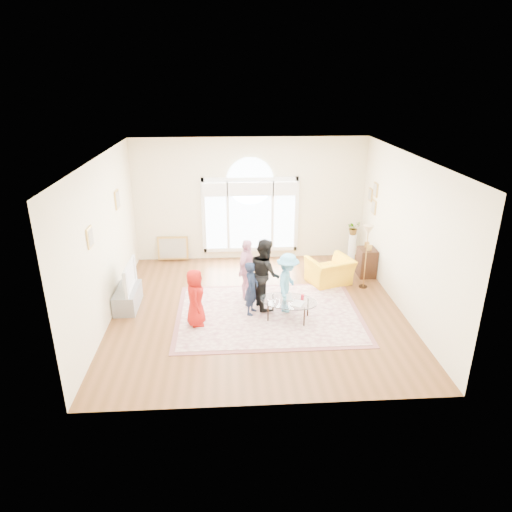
{
  "coord_description": "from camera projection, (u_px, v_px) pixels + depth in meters",
  "views": [
    {
      "loc": [
        -0.58,
        -8.52,
        4.61
      ],
      "look_at": [
        -0.02,
        0.3,
        1.1
      ],
      "focal_mm": 32.0,
      "sensor_mm": 36.0,
      "label": 1
    }
  ],
  "objects": [
    {
      "name": "plant_pedestal",
      "position": [
        352.0,
        247.0,
        12.16
      ],
      "size": [
        0.2,
        0.2,
        0.7
      ],
      "primitive_type": "cylinder",
      "color": "white",
      "rests_on": "ground"
    },
    {
      "name": "child_black",
      "position": [
        265.0,
        274.0,
        9.48
      ],
      "size": [
        0.72,
        0.84,
        1.5
      ],
      "primitive_type": "imported",
      "rotation": [
        0.0,
        0.0,
        1.8
      ],
      "color": "black",
      "rests_on": "area_rug"
    },
    {
      "name": "child_red",
      "position": [
        195.0,
        297.0,
        8.84
      ],
      "size": [
        0.39,
        0.58,
        1.16
      ],
      "primitive_type": "imported",
      "rotation": [
        0.0,
        0.0,
        1.62
      ],
      "color": "#AD150E",
      "rests_on": "area_rug"
    },
    {
      "name": "tv_console",
      "position": [
        128.0,
        298.0,
        9.68
      ],
      "size": [
        0.45,
        1.0,
        0.42
      ],
      "primitive_type": "cube",
      "color": "gray",
      "rests_on": "ground"
    },
    {
      "name": "child_navy",
      "position": [
        252.0,
        288.0,
        9.26
      ],
      "size": [
        0.4,
        0.48,
        1.13
      ],
      "primitive_type": "imported",
      "rotation": [
        0.0,
        0.0,
        1.21
      ],
      "color": "#172139",
      "rests_on": "area_rug"
    },
    {
      "name": "television",
      "position": [
        126.0,
        276.0,
        9.49
      ],
      "size": [
        0.17,
        1.01,
        0.58
      ],
      "color": "black",
      "rests_on": "tv_console"
    },
    {
      "name": "coffee_table",
      "position": [
        288.0,
        301.0,
        9.12
      ],
      "size": [
        1.33,
        1.07,
        0.54
      ],
      "rotation": [
        0.0,
        0.0,
        -0.34
      ],
      "color": "silver",
      "rests_on": "ground"
    },
    {
      "name": "child_blue",
      "position": [
        288.0,
        283.0,
        9.34
      ],
      "size": [
        0.72,
        0.93,
        1.26
      ],
      "primitive_type": "imported",
      "rotation": [
        0.0,
        0.0,
        1.23
      ],
      "color": "#5EB5DF",
      "rests_on": "area_rug"
    },
    {
      "name": "child_pink",
      "position": [
        247.0,
        269.0,
        9.94
      ],
      "size": [
        0.61,
        0.84,
        1.32
      ],
      "primitive_type": "imported",
      "rotation": [
        0.0,
        0.0,
        1.16
      ],
      "color": "#F2A9C4",
      "rests_on": "area_rug"
    },
    {
      "name": "area_rug",
      "position": [
        269.0,
        314.0,
        9.44
      ],
      "size": [
        3.6,
        2.6,
        0.02
      ],
      "primitive_type": "cube",
      "color": "beige",
      "rests_on": "ground"
    },
    {
      "name": "ground",
      "position": [
        258.0,
        310.0,
        9.64
      ],
      "size": [
        6.0,
        6.0,
        0.0
      ],
      "primitive_type": "plane",
      "color": "brown",
      "rests_on": "ground"
    },
    {
      "name": "floor_lamp",
      "position": [
        368.0,
        235.0,
        10.2
      ],
      "size": [
        0.26,
        0.26,
        1.51
      ],
      "color": "black",
      "rests_on": "ground"
    },
    {
      "name": "leaning_picture",
      "position": [
        174.0,
        260.0,
        12.21
      ],
      "size": [
        0.8,
        0.14,
        0.62
      ],
      "primitive_type": "cube",
      "rotation": [
        -0.14,
        0.0,
        0.0
      ],
      "color": "tan",
      "rests_on": "ground"
    },
    {
      "name": "rug_border",
      "position": [
        269.0,
        314.0,
        9.44
      ],
      "size": [
        3.8,
        2.8,
        0.01
      ],
      "primitive_type": "cube",
      "color": "#89514F",
      "rests_on": "ground"
    },
    {
      "name": "room_shell",
      "position": [
        251.0,
        203.0,
        11.69
      ],
      "size": [
        6.0,
        6.0,
        6.0
      ],
      "color": "beige",
      "rests_on": "ground"
    },
    {
      "name": "potted_plant",
      "position": [
        353.0,
        228.0,
        11.96
      ],
      "size": [
        0.42,
        0.4,
        0.37
      ],
      "primitive_type": "imported",
      "rotation": [
        0.0,
        0.0,
        0.37
      ],
      "color": "#33722D",
      "rests_on": "plant_pedestal"
    },
    {
      "name": "armchair",
      "position": [
        330.0,
        271.0,
        10.76
      ],
      "size": [
        1.19,
        1.12,
        0.63
      ],
      "primitive_type": "imported",
      "rotation": [
        0.0,
        0.0,
        3.48
      ],
      "color": "yellow",
      "rests_on": "ground"
    },
    {
      "name": "side_cabinet",
      "position": [
        367.0,
        262.0,
        11.16
      ],
      "size": [
        0.4,
        0.5,
        0.7
      ],
      "primitive_type": "cube",
      "color": "black",
      "rests_on": "ground"
    }
  ]
}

